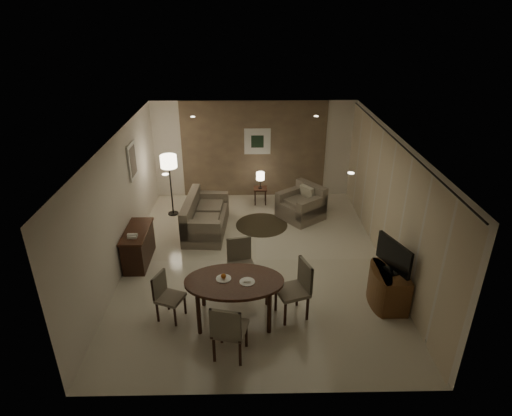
{
  "coord_description": "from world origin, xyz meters",
  "views": [
    {
      "loc": [
        -0.15,
        -7.82,
        5.01
      ],
      "look_at": [
        0.0,
        0.2,
        1.15
      ],
      "focal_mm": 30.0,
      "sensor_mm": 36.0,
      "label": 1
    }
  ],
  "objects_px": {
    "sofa": "(206,215)",
    "chair_far": "(242,267)",
    "armchair": "(301,203)",
    "side_table": "(260,196)",
    "dining_table": "(235,300)",
    "floor_lamp": "(171,186)",
    "chair_left": "(170,297)",
    "chair_near": "(230,328)",
    "chair_right": "(292,291)",
    "tv_cabinet": "(390,287)",
    "console_desk": "(138,246)"
  },
  "relations": [
    {
      "from": "sofa",
      "to": "chair_far",
      "type": "bearing_deg",
      "value": -155.8
    },
    {
      "from": "tv_cabinet",
      "to": "side_table",
      "type": "height_order",
      "value": "tv_cabinet"
    },
    {
      "from": "console_desk",
      "to": "chair_near",
      "type": "height_order",
      "value": "chair_near"
    },
    {
      "from": "tv_cabinet",
      "to": "armchair",
      "type": "height_order",
      "value": "armchair"
    },
    {
      "from": "chair_right",
      "to": "floor_lamp",
      "type": "bearing_deg",
      "value": -165.36
    },
    {
      "from": "console_desk",
      "to": "chair_near",
      "type": "relative_size",
      "value": 1.17
    },
    {
      "from": "chair_near",
      "to": "armchair",
      "type": "relative_size",
      "value": 1.06
    },
    {
      "from": "chair_far",
      "to": "sofa",
      "type": "height_order",
      "value": "chair_far"
    },
    {
      "from": "chair_right",
      "to": "side_table",
      "type": "bearing_deg",
      "value": 166.0
    },
    {
      "from": "armchair",
      "to": "floor_lamp",
      "type": "height_order",
      "value": "floor_lamp"
    },
    {
      "from": "dining_table",
      "to": "chair_left",
      "type": "xyz_separation_m",
      "value": [
        -1.11,
        0.04,
        0.03
      ]
    },
    {
      "from": "armchair",
      "to": "floor_lamp",
      "type": "relative_size",
      "value": 0.6
    },
    {
      "from": "chair_right",
      "to": "side_table",
      "type": "relative_size",
      "value": 2.32
    },
    {
      "from": "chair_near",
      "to": "sofa",
      "type": "distance_m",
      "value": 4.12
    },
    {
      "from": "chair_left",
      "to": "armchair",
      "type": "xyz_separation_m",
      "value": [
        2.69,
        3.82,
        -0.0
      ]
    },
    {
      "from": "chair_far",
      "to": "floor_lamp",
      "type": "bearing_deg",
      "value": 105.88
    },
    {
      "from": "chair_left",
      "to": "side_table",
      "type": "height_order",
      "value": "chair_left"
    },
    {
      "from": "tv_cabinet",
      "to": "chair_right",
      "type": "relative_size",
      "value": 0.86
    },
    {
      "from": "dining_table",
      "to": "side_table",
      "type": "distance_m",
      "value": 4.82
    },
    {
      "from": "chair_far",
      "to": "floor_lamp",
      "type": "xyz_separation_m",
      "value": [
        -1.84,
        3.3,
        0.3
      ]
    },
    {
      "from": "chair_near",
      "to": "armchair",
      "type": "height_order",
      "value": "chair_near"
    },
    {
      "from": "sofa",
      "to": "floor_lamp",
      "type": "height_order",
      "value": "floor_lamp"
    },
    {
      "from": "chair_far",
      "to": "chair_left",
      "type": "relative_size",
      "value": 1.17
    },
    {
      "from": "tv_cabinet",
      "to": "sofa",
      "type": "relative_size",
      "value": 0.5
    },
    {
      "from": "chair_left",
      "to": "chair_right",
      "type": "relative_size",
      "value": 0.82
    },
    {
      "from": "dining_table",
      "to": "chair_far",
      "type": "height_order",
      "value": "chair_far"
    },
    {
      "from": "chair_left",
      "to": "armchair",
      "type": "height_order",
      "value": "chair_left"
    },
    {
      "from": "console_desk",
      "to": "chair_right",
      "type": "height_order",
      "value": "chair_right"
    },
    {
      "from": "tv_cabinet",
      "to": "chair_near",
      "type": "bearing_deg",
      "value": -156.94
    },
    {
      "from": "sofa",
      "to": "chair_near",
      "type": "bearing_deg",
      "value": -166.25
    },
    {
      "from": "tv_cabinet",
      "to": "chair_far",
      "type": "distance_m",
      "value": 2.74
    },
    {
      "from": "chair_right",
      "to": "tv_cabinet",
      "type": "bearing_deg",
      "value": 80.42
    },
    {
      "from": "chair_right",
      "to": "armchair",
      "type": "bearing_deg",
      "value": 152.09
    },
    {
      "from": "sofa",
      "to": "side_table",
      "type": "bearing_deg",
      "value": -37.13
    },
    {
      "from": "chair_near",
      "to": "console_desk",
      "type": "bearing_deg",
      "value": -40.13
    },
    {
      "from": "console_desk",
      "to": "side_table",
      "type": "bearing_deg",
      "value": 47.59
    },
    {
      "from": "dining_table",
      "to": "chair_near",
      "type": "height_order",
      "value": "chair_near"
    },
    {
      "from": "console_desk",
      "to": "floor_lamp",
      "type": "bearing_deg",
      "value": 81.13
    },
    {
      "from": "tv_cabinet",
      "to": "floor_lamp",
      "type": "distance_m",
      "value": 5.92
    },
    {
      "from": "chair_far",
      "to": "floor_lamp",
      "type": "height_order",
      "value": "floor_lamp"
    },
    {
      "from": "chair_left",
      "to": "sofa",
      "type": "distance_m",
      "value": 3.19
    },
    {
      "from": "tv_cabinet",
      "to": "floor_lamp",
      "type": "height_order",
      "value": "floor_lamp"
    },
    {
      "from": "console_desk",
      "to": "tv_cabinet",
      "type": "bearing_deg",
      "value": -17.05
    },
    {
      "from": "dining_table",
      "to": "chair_right",
      "type": "relative_size",
      "value": 1.61
    },
    {
      "from": "dining_table",
      "to": "sofa",
      "type": "relative_size",
      "value": 0.93
    },
    {
      "from": "tv_cabinet",
      "to": "chair_far",
      "type": "relative_size",
      "value": 0.89
    },
    {
      "from": "chair_far",
      "to": "chair_right",
      "type": "xyz_separation_m",
      "value": [
        0.87,
        -0.78,
        0.02
      ]
    },
    {
      "from": "chair_near",
      "to": "chair_far",
      "type": "height_order",
      "value": "chair_near"
    },
    {
      "from": "chair_far",
      "to": "side_table",
      "type": "relative_size",
      "value": 2.23
    },
    {
      "from": "armchair",
      "to": "side_table",
      "type": "distance_m",
      "value": 1.38
    }
  ]
}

